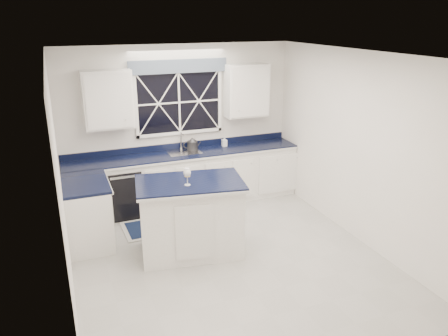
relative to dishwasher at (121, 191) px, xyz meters
name	(u,v)px	position (x,y,z in m)	size (l,w,h in m)	color
ground	(228,258)	(1.10, -1.95, -0.41)	(4.50, 4.50, 0.00)	#A7A8A3
back_wall	(179,125)	(1.10, 0.30, 0.94)	(4.00, 0.10, 2.70)	white
base_cabinets	(170,186)	(0.77, -0.17, 0.04)	(3.99, 1.60, 0.90)	white
countertop	(185,154)	(1.10, 0.00, 0.51)	(3.98, 0.64, 0.04)	black
dishwasher	(121,191)	(0.00, 0.00, 0.00)	(0.60, 0.58, 0.82)	black
window	(179,98)	(1.10, 0.25, 1.42)	(1.65, 0.09, 1.26)	black
upper_cabinets	(181,95)	(1.10, 0.13, 1.49)	(3.10, 0.34, 0.90)	white
faucet	(181,141)	(1.10, 0.19, 0.69)	(0.05, 0.20, 0.30)	#AFAFB1
island	(191,217)	(0.69, -1.60, 0.12)	(1.53, 1.07, 1.05)	white
rug	(161,226)	(0.47, -0.69, -0.40)	(1.18, 0.74, 0.02)	#ACACA7
kettle	(192,144)	(1.27, 0.12, 0.63)	(0.30, 0.23, 0.22)	#2B2B2D
wine_glass	(187,173)	(0.63, -1.72, 0.80)	(0.10, 0.10, 0.23)	silver
soap_bottle	(224,141)	(1.86, 0.11, 0.62)	(0.08, 0.08, 0.18)	silver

